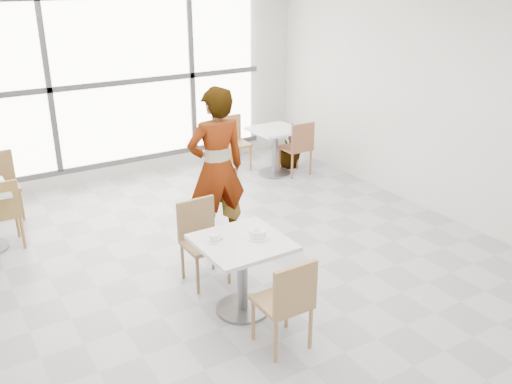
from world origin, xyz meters
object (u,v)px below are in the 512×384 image
coffee_cup (214,239)px  bg_chair_right_far (233,139)px  bg_table_right (275,145)px  bg_chair_left_near (1,210)px  chair_near (287,299)px  main_table (242,262)px  bg_chair_right_near (298,145)px  bg_chair_left_far (0,181)px  oatmeal_bowl (258,234)px  plant_right (290,146)px  person (217,169)px  chair_far (201,235)px

coffee_cup → bg_chair_right_far: bg_chair_right_far is taller
coffee_cup → bg_table_right: bearing=48.2°
bg_chair_left_near → chair_near: bearing=118.1°
main_table → bg_chair_right_near: (2.68, 2.81, -0.02)m
bg_table_right → bg_chair_left_far: size_ratio=0.86×
oatmeal_bowl → plant_right: 4.20m
coffee_cup → person: bearing=60.8°
main_table → oatmeal_bowl: oatmeal_bowl is taller
coffee_cup → bg_chair_right_far: size_ratio=0.18×
chair_far → bg_chair_right_far: (2.02, 2.89, 0.00)m
main_table → bg_chair_right_near: size_ratio=0.92×
coffee_cup → person: (0.70, 1.26, 0.17)m
chair_far → plant_right: bearing=40.7°
chair_near → person: person is taller
chair_near → plant_right: (2.78, 3.92, -0.15)m
main_table → chair_far: bearing=94.0°
chair_near → person: (0.45, 2.09, 0.45)m
person → bg_chair_right_near: bearing=-142.1°
bg_chair_left_near → bg_chair_right_near: bearing=-176.7°
chair_near → bg_chair_left_far: same height
main_table → person: bearing=71.0°
bg_chair_right_near → bg_chair_right_far: size_ratio=1.00×
bg_chair_right_near → bg_chair_left_far: bearing=-10.2°
person → plant_right: person is taller
chair_far → bg_chair_right_far: same height
bg_table_right → bg_chair_right_far: bearing=126.0°
chair_far → coffee_cup: (-0.17, -0.64, 0.28)m
bg_chair_left_near → main_table: bearing=123.9°
main_table → bg_chair_right_far: size_ratio=0.92×
bg_table_right → bg_chair_right_far: (-0.43, 0.59, 0.01)m
chair_near → bg_chair_right_far: 4.77m
chair_far → person: (0.53, 0.62, 0.45)m
bg_chair_left_near → bg_chair_right_far: (3.68, 1.09, 0.00)m
bg_table_right → bg_chair_left_near: bearing=-173.2°
chair_near → chair_far: same height
bg_chair_right_near → coffee_cup: bearing=42.8°
chair_near → bg_table_right: (2.37, 3.76, -0.01)m
oatmeal_bowl → coffee_cup: (-0.38, 0.15, -0.01)m
coffee_cup → plant_right: bearing=45.6°
bg_chair_left_near → bg_chair_left_far: same height
bg_chair_left_far → bg_chair_right_near: size_ratio=1.00×
chair_far → bg_chair_right_near: same height
person → bg_chair_right_far: 2.74m
bg_chair_left_far → bg_chair_right_near: bearing=-10.2°
main_table → bg_table_right: size_ratio=1.07×
bg_chair_right_near → main_table: bearing=46.4°
chair_far → coffee_cup: bearing=-105.2°
oatmeal_bowl → bg_chair_left_far: (-1.73, 3.60, -0.29)m
oatmeal_bowl → coffee_cup: bearing=158.8°
main_table → chair_far: size_ratio=0.92×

